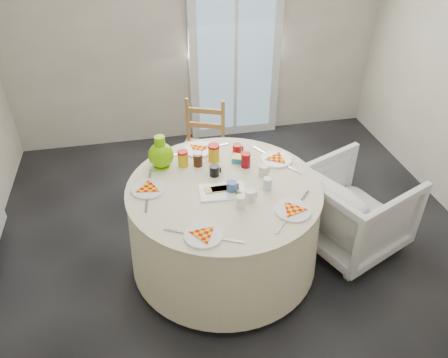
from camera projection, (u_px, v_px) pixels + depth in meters
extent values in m
plane|color=black|center=(239.00, 250.00, 3.60)|extent=(4.00, 4.00, 0.00)
cube|color=#BCB5A3|center=(196.00, 22.00, 4.45)|extent=(4.00, 0.02, 2.60)
cube|color=silver|center=(235.00, 45.00, 4.62)|extent=(1.00, 0.08, 2.10)
cylinder|color=#EEE4D0|center=(224.00, 225.00, 3.28)|extent=(1.42, 1.42, 0.72)
imported|color=silver|center=(354.00, 205.00, 3.46)|extent=(0.94, 0.96, 0.77)
cube|color=teal|center=(240.00, 156.00, 3.31)|extent=(0.15, 0.13, 0.05)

